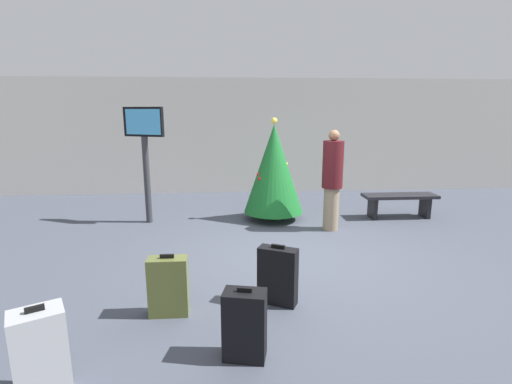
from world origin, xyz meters
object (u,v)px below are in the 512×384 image
(flight_info_kiosk, at_px, (145,144))
(waiting_bench, at_px, (399,200))
(suitcase_3, at_px, (278,276))
(suitcase_0, at_px, (245,325))
(traveller_0, at_px, (332,178))
(holiday_tree, at_px, (274,169))
(suitcase_2, at_px, (168,286))
(suitcase_1, at_px, (41,357))

(flight_info_kiosk, height_order, waiting_bench, flight_info_kiosk)
(flight_info_kiosk, xyz_separation_m, suitcase_3, (2.09, -3.32, -1.19))
(waiting_bench, relative_size, suitcase_0, 2.21)
(traveller_0, bearing_deg, holiday_tree, 142.48)
(flight_info_kiosk, bearing_deg, holiday_tree, 0.61)
(suitcase_3, bearing_deg, holiday_tree, 84.01)
(holiday_tree, bearing_deg, suitcase_2, -113.63)
(waiting_bench, xyz_separation_m, suitcase_2, (-4.08, -3.42, -0.04))
(flight_info_kiosk, height_order, suitcase_2, flight_info_kiosk)
(flight_info_kiosk, xyz_separation_m, suitcase_2, (0.91, -3.47, -1.20))
(holiday_tree, distance_m, flight_info_kiosk, 2.49)
(suitcase_0, bearing_deg, suitcase_3, 66.18)
(flight_info_kiosk, distance_m, suitcase_2, 3.78)
(flight_info_kiosk, relative_size, traveller_0, 1.22)
(suitcase_0, height_order, suitcase_1, suitcase_1)
(traveller_0, bearing_deg, suitcase_3, -116.74)
(traveller_0, relative_size, suitcase_3, 2.60)
(holiday_tree, distance_m, traveller_0, 1.21)
(holiday_tree, height_order, traveller_0, holiday_tree)
(holiday_tree, height_order, flight_info_kiosk, flight_info_kiosk)
(flight_info_kiosk, bearing_deg, traveller_0, -11.84)
(suitcase_2, bearing_deg, suitcase_0, -45.21)
(traveller_0, bearing_deg, suitcase_1, -129.31)
(waiting_bench, distance_m, traveller_0, 1.82)
(suitcase_1, relative_size, suitcase_2, 1.15)
(holiday_tree, bearing_deg, waiting_bench, -1.65)
(suitcase_1, xyz_separation_m, suitcase_2, (0.73, 1.18, -0.05))
(suitcase_2, bearing_deg, suitcase_1, -121.79)
(suitcase_0, bearing_deg, suitcase_1, -164.87)
(flight_info_kiosk, distance_m, suitcase_0, 4.72)
(waiting_bench, xyz_separation_m, suitcase_0, (-3.31, -4.19, -0.05))
(suitcase_1, distance_m, suitcase_3, 2.33)
(flight_info_kiosk, relative_size, waiting_bench, 1.50)
(suitcase_2, bearing_deg, holiday_tree, 66.37)
(holiday_tree, relative_size, suitcase_1, 2.58)
(flight_info_kiosk, xyz_separation_m, waiting_bench, (4.99, -0.05, -1.16))
(suitcase_2, distance_m, suitcase_3, 1.19)
(waiting_bench, xyz_separation_m, suitcase_1, (-4.81, -4.60, 0.01))
(flight_info_kiosk, height_order, traveller_0, flight_info_kiosk)
(waiting_bench, bearing_deg, holiday_tree, 178.35)
(suitcase_1, xyz_separation_m, suitcase_3, (1.91, 1.33, -0.04))
(suitcase_0, distance_m, suitcase_2, 1.09)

